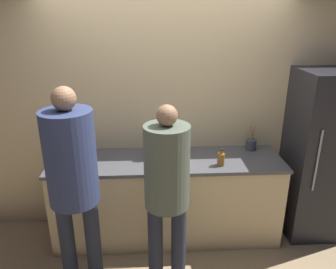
% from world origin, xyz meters
% --- Properties ---
extents(ground_plane, '(14.00, 14.00, 0.00)m').
position_xyz_m(ground_plane, '(0.00, 0.00, 0.00)').
color(ground_plane, '#9E8460').
extents(wall_back, '(5.20, 0.06, 2.60)m').
position_xyz_m(wall_back, '(0.00, 0.71, 1.30)').
color(wall_back, '#D6BC8C').
rests_on(wall_back, ground_plane).
extents(counter, '(2.37, 0.69, 0.91)m').
position_xyz_m(counter, '(0.00, 0.38, 0.46)').
color(counter, beige).
rests_on(counter, ground_plane).
extents(refrigerator, '(0.61, 0.63, 1.80)m').
position_xyz_m(refrigerator, '(1.60, 0.39, 0.90)').
color(refrigerator, '#232328').
rests_on(refrigerator, ground_plane).
extents(person_left, '(0.40, 0.40, 1.83)m').
position_xyz_m(person_left, '(-0.78, -0.32, 1.12)').
color(person_left, '#232838').
rests_on(person_left, ground_plane).
extents(person_center, '(0.37, 0.37, 1.67)m').
position_xyz_m(person_center, '(-0.03, -0.30, 1.01)').
color(person_center, '#232838').
rests_on(person_center, ground_plane).
extents(fruit_bowl, '(0.27, 0.27, 0.11)m').
position_xyz_m(fruit_bowl, '(0.08, 0.22, 0.95)').
color(fruit_bowl, beige).
rests_on(fruit_bowl, counter).
extents(utensil_crock, '(0.11, 0.11, 0.28)m').
position_xyz_m(utensil_crock, '(0.92, 0.56, 0.98)').
color(utensil_crock, '#3D424C').
rests_on(utensil_crock, counter).
extents(bottle_amber, '(0.07, 0.07, 0.18)m').
position_xyz_m(bottle_amber, '(0.52, 0.20, 0.98)').
color(bottle_amber, brown).
rests_on(bottle_amber, counter).
extents(bottle_green, '(0.08, 0.08, 0.26)m').
position_xyz_m(bottle_green, '(-0.18, 0.37, 1.01)').
color(bottle_green, '#236033').
rests_on(bottle_green, counter).
extents(cup_yellow, '(0.07, 0.07, 0.08)m').
position_xyz_m(cup_yellow, '(-0.10, 0.53, 0.95)').
color(cup_yellow, gold).
rests_on(cup_yellow, counter).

